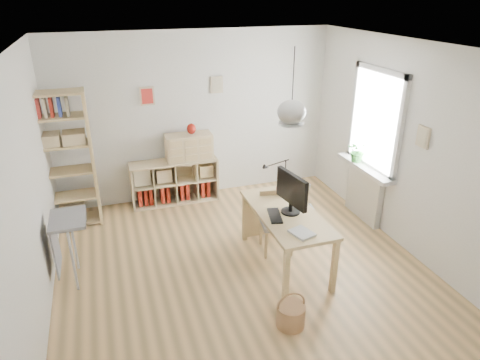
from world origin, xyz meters
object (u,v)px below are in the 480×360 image
object	(u,v)px
tall_bookshelf	(63,156)
monitor	(292,191)
desk	(286,219)
storage_chest	(296,214)
chair	(276,218)
drawer_chest	(189,147)
cube_shelf	(173,184)

from	to	relation	value
tall_bookshelf	monitor	size ratio (longest dim) A/B	3.43
desk	storage_chest	xyz separation A→B (m)	(0.56, 0.85, -0.47)
desk	chair	xyz separation A→B (m)	(0.02, 0.37, -0.19)
desk	monitor	bearing A→B (deg)	-29.66
monitor	chair	bearing A→B (deg)	83.65
chair	drawer_chest	xyz separation A→B (m)	(-0.76, 1.82, 0.46)
cube_shelf	storage_chest	world-z (taller)	cube_shelf
drawer_chest	desk	bearing A→B (deg)	-70.51
desk	storage_chest	world-z (taller)	desk
tall_bookshelf	storage_chest	distance (m)	3.45
storage_chest	drawer_chest	world-z (taller)	drawer_chest
monitor	drawer_chest	xyz separation A→B (m)	(-0.78, 2.21, -0.11)
chair	storage_chest	world-z (taller)	chair
monitor	desk	bearing A→B (deg)	141.16
desk	drawer_chest	distance (m)	2.33
chair	monitor	size ratio (longest dim) A/B	1.40
tall_bookshelf	drawer_chest	bearing A→B (deg)	7.38
chair	desk	bearing A→B (deg)	-83.60
desk	monitor	distance (m)	0.38
monitor	storage_chest	bearing A→B (deg)	50.23
cube_shelf	drawer_chest	bearing A→B (deg)	-8.12
storage_chest	drawer_chest	distance (m)	2.01
storage_chest	monitor	world-z (taller)	monitor
chair	monitor	xyz separation A→B (m)	(0.02, -0.39, 0.57)
desk	drawer_chest	bearing A→B (deg)	108.53
desk	cube_shelf	size ratio (longest dim) A/B	1.07
storage_chest	monitor	xyz separation A→B (m)	(-0.52, -0.87, 0.85)
tall_bookshelf	drawer_chest	size ratio (longest dim) A/B	2.72
cube_shelf	tall_bookshelf	world-z (taller)	tall_bookshelf
tall_bookshelf	monitor	xyz separation A→B (m)	(2.63, -1.97, -0.05)
desk	chair	distance (m)	0.42
cube_shelf	monitor	distance (m)	2.60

